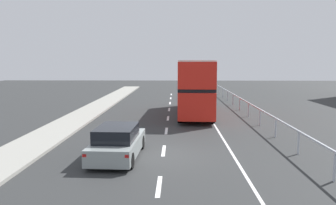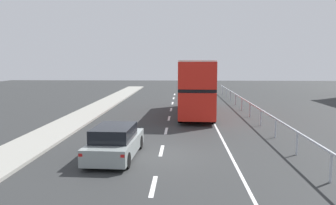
{
  "view_description": "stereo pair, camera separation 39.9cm",
  "coord_description": "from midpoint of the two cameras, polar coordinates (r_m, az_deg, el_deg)",
  "views": [
    {
      "loc": [
        0.55,
        -14.82,
        4.18
      ],
      "look_at": [
        0.09,
        5.91,
        1.66
      ],
      "focal_mm": 36.15,
      "sensor_mm": 36.0,
      "label": 1
    },
    {
      "loc": [
        0.95,
        -14.8,
        4.18
      ],
      "look_at": [
        0.09,
        5.91,
        1.66
      ],
      "focal_mm": 36.15,
      "sensor_mm": 36.0,
      "label": 2
    }
  ],
  "objects": [
    {
      "name": "ground_plane",
      "position": [
        15.42,
        -0.51,
        -9.0
      ],
      "size": [
        75.1,
        120.0,
        0.1
      ],
      "primitive_type": "cube",
      "color": "#2C2D2E"
    },
    {
      "name": "double_decker_bus_red",
      "position": [
        26.77,
        5.32,
        2.83
      ],
      "size": [
        2.88,
        10.75,
        4.26
      ],
      "rotation": [
        0.0,
        0.0,
        -0.04
      ],
      "color": "red",
      "rests_on": "ground"
    },
    {
      "name": "bridge_side_railing",
      "position": [
        24.63,
        14.95,
        -1.01
      ],
      "size": [
        0.1,
        42.0,
        1.09
      ],
      "color": "#B2B8C0",
      "rests_on": "ground"
    },
    {
      "name": "near_sidewalk_kerb",
      "position": [
        17.02,
        -23.38,
        -7.63
      ],
      "size": [
        2.45,
        80.0,
        0.14
      ],
      "primitive_type": "cube",
      "color": "gray",
      "rests_on": "ground"
    },
    {
      "name": "lane_paint_markings",
      "position": [
        23.7,
        5.37,
        -3.26
      ],
      "size": [
        3.29,
        46.0,
        0.01
      ],
      "color": "silver",
      "rests_on": "ground"
    },
    {
      "name": "hatchback_car_near",
      "position": [
        15.0,
        -8.16,
        -6.63
      ],
      "size": [
        2.0,
        4.53,
        1.43
      ],
      "rotation": [
        0.0,
        0.0,
        -0.04
      ],
      "color": "gray",
      "rests_on": "ground"
    }
  ]
}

